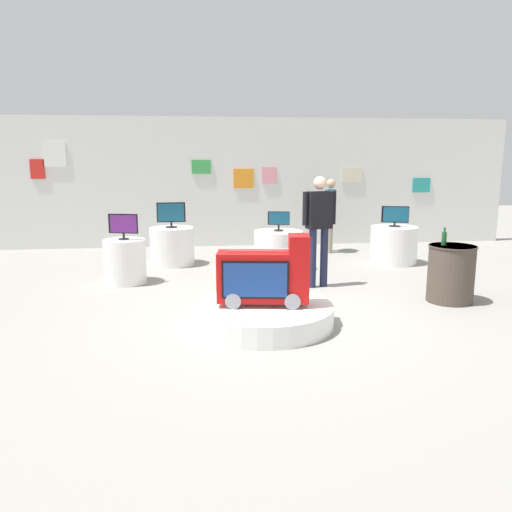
# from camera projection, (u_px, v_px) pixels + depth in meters

# --- Properties ---
(ground_plane) EXTENTS (30.00, 30.00, 0.00)m
(ground_plane) POSITION_uv_depth(u_px,v_px,m) (278.00, 314.00, 6.48)
(ground_plane) COLOR gray
(back_wall_display) EXTENTS (12.73, 0.13, 2.94)m
(back_wall_display) POSITION_uv_depth(u_px,v_px,m) (241.00, 182.00, 11.57)
(back_wall_display) COLOR silver
(back_wall_display) RESTS_ON ground
(main_display_pedestal) EXTENTS (1.70, 1.70, 0.25)m
(main_display_pedestal) POSITION_uv_depth(u_px,v_px,m) (263.00, 315.00, 6.04)
(main_display_pedestal) COLOR white
(main_display_pedestal) RESTS_ON ground
(novelty_firetruck_tv) EXTENTS (1.12, 0.53, 0.85)m
(novelty_firetruck_tv) POSITION_uv_depth(u_px,v_px,m) (265.00, 277.00, 5.94)
(novelty_firetruck_tv) COLOR gray
(novelty_firetruck_tv) RESTS_ON main_display_pedestal
(display_pedestal_left_rear) EXTENTS (0.84, 0.84, 0.71)m
(display_pedestal_left_rear) POSITION_uv_depth(u_px,v_px,m) (172.00, 246.00, 9.56)
(display_pedestal_left_rear) COLOR white
(display_pedestal_left_rear) RESTS_ON ground
(tv_on_left_rear) EXTENTS (0.54, 0.22, 0.48)m
(tv_on_left_rear) POSITION_uv_depth(u_px,v_px,m) (171.00, 214.00, 9.44)
(tv_on_left_rear) COLOR black
(tv_on_left_rear) RESTS_ON display_pedestal_left_rear
(display_pedestal_center_rear) EXTENTS (0.89, 0.89, 0.71)m
(display_pedestal_center_rear) POSITION_uv_depth(u_px,v_px,m) (278.00, 250.00, 9.09)
(display_pedestal_center_rear) COLOR white
(display_pedestal_center_rear) RESTS_ON ground
(tv_on_center_rear) EXTENTS (0.39, 0.17, 0.35)m
(tv_on_center_rear) POSITION_uv_depth(u_px,v_px,m) (279.00, 220.00, 8.98)
(tv_on_center_rear) COLOR black
(tv_on_center_rear) RESTS_ON display_pedestal_center_rear
(display_pedestal_right_rear) EXTENTS (0.89, 0.89, 0.71)m
(display_pedestal_right_rear) POSITION_uv_depth(u_px,v_px,m) (394.00, 245.00, 9.70)
(display_pedestal_right_rear) COLOR white
(display_pedestal_right_rear) RESTS_ON ground
(tv_on_right_rear) EXTENTS (0.50, 0.22, 0.39)m
(tv_on_right_rear) POSITION_uv_depth(u_px,v_px,m) (395.00, 216.00, 9.59)
(tv_on_right_rear) COLOR black
(tv_on_right_rear) RESTS_ON display_pedestal_right_rear
(display_pedestal_far_right) EXTENTS (0.67, 0.67, 0.71)m
(display_pedestal_far_right) POSITION_uv_depth(u_px,v_px,m) (125.00, 261.00, 8.10)
(display_pedestal_far_right) COLOR white
(display_pedestal_far_right) RESTS_ON ground
(tv_on_far_right) EXTENTS (0.48, 0.18, 0.41)m
(tv_on_far_right) POSITION_uv_depth(u_px,v_px,m) (123.00, 225.00, 7.98)
(tv_on_far_right) COLOR black
(tv_on_far_right) RESTS_ON display_pedestal_far_right
(side_table_round) EXTENTS (0.66, 0.66, 0.80)m
(side_table_round) POSITION_uv_depth(u_px,v_px,m) (451.00, 273.00, 7.01)
(side_table_round) COLOR #4C4238
(side_table_round) RESTS_ON ground
(bottle_on_side_table) EXTENTS (0.07, 0.07, 0.25)m
(bottle_on_side_table) POSITION_uv_depth(u_px,v_px,m) (444.00, 238.00, 6.95)
(bottle_on_side_table) COLOR #195926
(bottle_on_side_table) RESTS_ON side_table_round
(shopper_browsing_near_truck) EXTENTS (0.26, 0.55, 1.58)m
(shopper_browsing_near_truck) POSITION_uv_depth(u_px,v_px,m) (330.00, 210.00, 10.77)
(shopper_browsing_near_truck) COLOR gray
(shopper_browsing_near_truck) RESTS_ON ground
(shopper_browsing_rear) EXTENTS (0.55, 0.28, 1.73)m
(shopper_browsing_rear) POSITION_uv_depth(u_px,v_px,m) (319.00, 223.00, 7.73)
(shopper_browsing_rear) COLOR #1E233F
(shopper_browsing_rear) RESTS_ON ground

